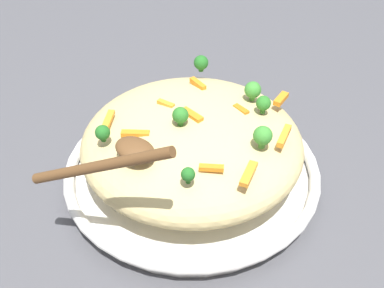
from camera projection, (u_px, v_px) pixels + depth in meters
name	position (u px, v px, depth m)	size (l,w,h in m)	color
ground_plane	(192.00, 181.00, 0.74)	(2.40, 2.40, 0.00)	#4C4C51
serving_bowl	(192.00, 172.00, 0.73)	(0.38, 0.38, 0.04)	white
pasta_mound	(192.00, 143.00, 0.70)	(0.31, 0.31, 0.09)	#D1BA7A
carrot_piece_0	(108.00, 120.00, 0.67)	(0.04, 0.01, 0.01)	orange
carrot_piece_1	(135.00, 134.00, 0.64)	(0.04, 0.01, 0.01)	orange
carrot_piece_2	(284.00, 136.00, 0.64)	(0.04, 0.01, 0.01)	orange
carrot_piece_3	(281.00, 99.00, 0.71)	(0.03, 0.01, 0.01)	orange
carrot_piece_4	(211.00, 168.00, 0.59)	(0.03, 0.01, 0.01)	orange
carrot_piece_5	(198.00, 84.00, 0.73)	(0.03, 0.01, 0.01)	orange
carrot_piece_6	(249.00, 174.00, 0.59)	(0.04, 0.01, 0.01)	orange
carrot_piece_7	(192.00, 115.00, 0.67)	(0.04, 0.01, 0.01)	orange
carrot_piece_8	(241.00, 110.00, 0.69)	(0.03, 0.01, 0.01)	orange
carrot_piece_9	(168.00, 103.00, 0.69)	(0.03, 0.01, 0.01)	orange
broccoli_floret_0	(263.00, 136.00, 0.62)	(0.02, 0.02, 0.03)	#377928
broccoli_floret_1	(188.00, 175.00, 0.57)	(0.02, 0.02, 0.02)	#205B1C
broccoli_floret_2	(263.00, 103.00, 0.68)	(0.02, 0.02, 0.03)	#296820
broccoli_floret_3	(201.00, 63.00, 0.76)	(0.02, 0.02, 0.03)	#205B1C
broccoli_floret_4	(180.00, 115.00, 0.64)	(0.02, 0.02, 0.03)	#296820
broccoli_floret_5	(103.00, 133.00, 0.63)	(0.02, 0.02, 0.02)	#205B1C
broccoli_floret_6	(253.00, 90.00, 0.70)	(0.02, 0.02, 0.03)	#377928
serving_spoon	(121.00, 156.00, 0.57)	(0.17, 0.14, 0.10)	brown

